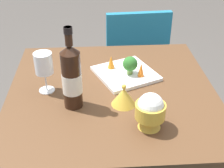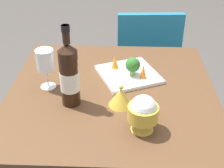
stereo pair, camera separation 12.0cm
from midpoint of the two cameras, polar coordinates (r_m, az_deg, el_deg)
The scene contains 10 objects.
dining_table at distance 1.40m, azimuth 2.46°, elevation -4.08°, with size 0.89×0.89×0.73m.
chair_by_wall at distance 2.10m, azimuth 8.04°, elevation 4.98°, with size 0.42×0.42×0.85m.
wine_bottle at distance 1.20m, azimuth -5.01°, elevation 1.64°, with size 0.08×0.08×0.33m.
wine_glass at distance 1.32m, azimuth -9.59°, elevation 4.12°, with size 0.08×0.08×0.18m.
rice_bowl at distance 1.11m, azimuth 8.81°, elevation -5.31°, with size 0.11×0.11×0.14m.
rice_bowl_lid at distance 1.24m, azimuth 4.42°, elevation -2.45°, with size 0.10×0.10×0.09m.
serving_plate at distance 1.46m, azimuth 5.39°, elevation 1.71°, with size 0.33×0.33×0.02m.
broccoli_floret at distance 1.41m, azimuth 6.26°, elevation 3.38°, with size 0.07×0.07×0.09m.
carrot_garnish_left at distance 1.41m, azimuth 8.19°, elevation 2.29°, with size 0.03×0.03×0.07m.
carrot_garnish_right at distance 1.47m, azimuth 2.87°, elevation 3.97°, with size 0.03×0.03×0.06m.
Camera 2 is at (-0.05, 1.13, 1.47)m, focal length 50.01 mm.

